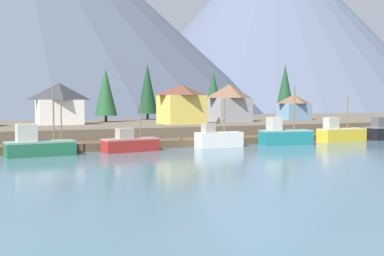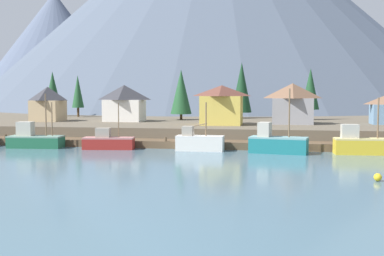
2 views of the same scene
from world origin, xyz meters
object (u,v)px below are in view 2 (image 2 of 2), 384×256
house_white (124,103)px  house_tan (48,104)px  fishing_boat_red (108,142)px  house_yellow (222,105)px  fishing_boat_yellow (366,145)px  conifer_mid_left (78,92)px  conifer_mid_right (310,89)px  channel_buoy (378,177)px  conifer_near_left (181,92)px  fishing_boat_green (34,140)px  conifer_near_right (242,87)px  conifer_back_right (53,90)px  fishing_boat_white (199,142)px  house_grey (292,103)px  fishing_boat_teal (277,143)px

house_white → house_tan: house_white is taller
fishing_boat_red → house_yellow: bearing=40.7°
fishing_boat_yellow → conifer_mid_left: bearing=143.2°
conifer_mid_right → channel_buoy: (2.35, -51.65, -8.06)m
house_white → conifer_near_left: size_ratio=0.74×
fishing_boat_red → conifer_mid_right: conifer_mid_right is taller
fishing_boat_green → conifer_mid_left: size_ratio=0.86×
house_white → conifer_near_left: (9.26, 6.35, 2.00)m
fishing_boat_yellow → conifer_near_left: conifer_near_left is taller
house_yellow → channel_buoy: 39.04m
conifer_near_right → fishing_boat_yellow: bearing=-63.3°
conifer_back_right → channel_buoy: bearing=-44.6°
fishing_boat_yellow → fishing_boat_green: bearing=177.1°
fishing_boat_white → house_grey: 23.48m
fishing_boat_white → fishing_boat_red: bearing=-177.5°
fishing_boat_yellow → fishing_boat_teal: bearing=179.8°
fishing_boat_green → fishing_boat_red: bearing=-3.6°
conifer_near_left → conifer_mid_left: conifer_near_left is taller
fishing_boat_teal → house_tan: (-41.24, 20.26, 4.42)m
fishing_boat_green → fishing_boat_white: 23.32m
fishing_boat_green → house_grey: house_grey is taller
fishing_boat_red → house_grey: size_ratio=1.03×
house_grey → conifer_near_left: (-20.57, 8.41, 1.91)m
fishing_boat_green → house_yellow: (24.69, 15.57, 4.62)m
house_tan → channel_buoy: bearing=-37.9°
channel_buoy → conifer_mid_left: bearing=133.0°
fishing_boat_green → channel_buoy: 46.25m
conifer_near_right → conifer_back_right: conifer_near_right is taller
channel_buoy → fishing_boat_green: bearing=155.9°
conifer_mid_right → channel_buoy: bearing=-87.4°
conifer_mid_left → conifer_mid_right: size_ratio=0.90×
fishing_boat_teal → conifer_mid_left: conifer_mid_left is taller
conifer_back_right → fishing_boat_teal: bearing=-37.9°
conifer_near_left → fishing_boat_green: bearing=-118.9°
fishing_boat_yellow → conifer_back_right: bearing=144.7°
fishing_boat_teal → fishing_boat_yellow: size_ratio=0.99×
fishing_boat_green → house_tan: (-7.70, 19.94, 4.57)m
conifer_back_right → house_white: bearing=-36.6°
fishing_boat_yellow → channel_buoy: size_ratio=11.87×
fishing_boat_teal → conifer_back_right: (-48.81, 38.03, 7.03)m
house_white → house_grey: bearing=-4.0°
house_white → conifer_near_left: bearing=34.4°
fishing_boat_yellow → conifer_mid_left: size_ratio=0.93×
house_grey → conifer_near_left: size_ratio=0.72×
fishing_boat_teal → fishing_boat_yellow: bearing=13.1°
fishing_boat_teal → conifer_near_left: 34.25m
fishing_boat_yellow → house_grey: (-8.46, 19.36, 4.73)m
house_yellow → house_tan: house_yellow is taller
house_grey → fishing_boat_green: bearing=-151.4°
house_grey → fishing_boat_white: bearing=-123.8°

